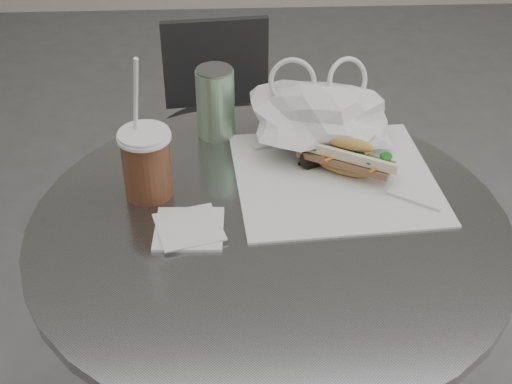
{
  "coord_description": "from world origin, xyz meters",
  "views": [
    {
      "loc": [
        -0.06,
        -0.68,
        1.43
      ],
      "look_at": [
        -0.02,
        0.21,
        0.79
      ],
      "focal_mm": 50.0,
      "sensor_mm": 36.0,
      "label": 1
    }
  ],
  "objects_px": {
    "banh_mi": "(345,156)",
    "iced_coffee": "(147,162)",
    "drink_can": "(215,102)",
    "chair_far": "(223,168)",
    "sunglasses": "(327,155)",
    "cafe_table": "(267,342)"
  },
  "relations": [
    {
      "from": "banh_mi",
      "to": "drink_can",
      "type": "xyz_separation_m",
      "value": [
        -0.22,
        0.14,
        0.03
      ]
    },
    {
      "from": "banh_mi",
      "to": "iced_coffee",
      "type": "xyz_separation_m",
      "value": [
        -0.33,
        -0.04,
        0.03
      ]
    },
    {
      "from": "cafe_table",
      "to": "chair_far",
      "type": "relative_size",
      "value": 1.09
    },
    {
      "from": "cafe_table",
      "to": "drink_can",
      "type": "bearing_deg",
      "value": 106.69
    },
    {
      "from": "cafe_table",
      "to": "sunglasses",
      "type": "xyz_separation_m",
      "value": [
        0.11,
        0.16,
        0.29
      ]
    },
    {
      "from": "banh_mi",
      "to": "iced_coffee",
      "type": "relative_size",
      "value": 0.84
    },
    {
      "from": "chair_far",
      "to": "sunglasses",
      "type": "height_order",
      "value": "sunglasses"
    },
    {
      "from": "chair_far",
      "to": "cafe_table",
      "type": "bearing_deg",
      "value": 89.97
    },
    {
      "from": "iced_coffee",
      "to": "drink_can",
      "type": "distance_m",
      "value": 0.22
    },
    {
      "from": "cafe_table",
      "to": "chair_far",
      "type": "height_order",
      "value": "cafe_table"
    },
    {
      "from": "cafe_table",
      "to": "sunglasses",
      "type": "distance_m",
      "value": 0.35
    },
    {
      "from": "chair_far",
      "to": "drink_can",
      "type": "xyz_separation_m",
      "value": [
        -0.01,
        -0.52,
        0.49
      ]
    },
    {
      "from": "sunglasses",
      "to": "drink_can",
      "type": "bearing_deg",
      "value": 127.92
    },
    {
      "from": "banh_mi",
      "to": "iced_coffee",
      "type": "bearing_deg",
      "value": -142.68
    },
    {
      "from": "banh_mi",
      "to": "drink_can",
      "type": "bearing_deg",
      "value": 177.04
    },
    {
      "from": "drink_can",
      "to": "chair_far",
      "type": "bearing_deg",
      "value": 89.3
    },
    {
      "from": "iced_coffee",
      "to": "sunglasses",
      "type": "height_order",
      "value": "iced_coffee"
    },
    {
      "from": "iced_coffee",
      "to": "sunglasses",
      "type": "relative_size",
      "value": 2.39
    },
    {
      "from": "sunglasses",
      "to": "chair_far",
      "type": "bearing_deg",
      "value": 84.25
    },
    {
      "from": "chair_far",
      "to": "banh_mi",
      "type": "height_order",
      "value": "banh_mi"
    },
    {
      "from": "cafe_table",
      "to": "sunglasses",
      "type": "bearing_deg",
      "value": 55.64
    },
    {
      "from": "iced_coffee",
      "to": "drink_can",
      "type": "height_order",
      "value": "iced_coffee"
    }
  ]
}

